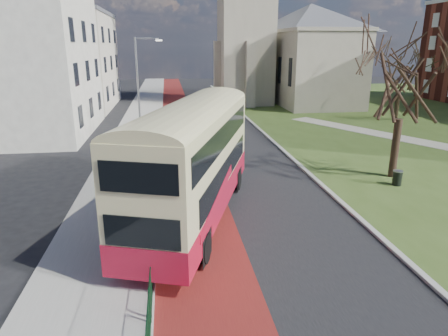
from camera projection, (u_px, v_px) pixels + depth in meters
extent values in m
plane|color=black|center=(227.00, 236.00, 16.48)|extent=(160.00, 160.00, 0.00)
cube|color=black|center=(211.00, 133.00, 35.59)|extent=(9.00, 120.00, 0.01)
cube|color=#591414|center=(181.00, 134.00, 35.23)|extent=(3.40, 120.00, 0.01)
cube|color=gray|center=(137.00, 135.00, 34.71)|extent=(4.00, 120.00, 0.12)
cube|color=#999993|center=(160.00, 134.00, 34.98)|extent=(0.25, 120.00, 0.13)
cube|color=#999993|center=(257.00, 127.00, 38.08)|extent=(0.25, 80.00, 0.13)
cube|color=#364D1B|center=(447.00, 122.00, 40.75)|extent=(40.00, 80.00, 0.04)
cylinder|color=#0C381E|center=(156.00, 182.00, 19.54)|extent=(0.04, 24.00, 0.04)
cylinder|color=#0C381E|center=(157.00, 200.00, 19.82)|extent=(0.04, 24.00, 0.04)
cube|color=gray|center=(246.00, 8.00, 49.94)|extent=(6.50, 6.50, 24.00)
cube|color=gray|center=(308.00, 69.00, 53.29)|extent=(9.00, 18.00, 9.00)
pyramid|color=#565960|center=(311.00, 3.00, 50.90)|extent=(9.00, 18.00, 3.60)
cube|color=beige|center=(25.00, 61.00, 33.57)|extent=(10.00, 14.00, 12.50)
cube|color=beige|center=(69.00, 62.00, 48.93)|extent=(10.00, 16.00, 11.00)
cube|color=#565960|center=(64.00, 12.00, 47.23)|extent=(10.30, 16.30, 0.50)
cylinder|color=gray|center=(138.00, 90.00, 31.69)|extent=(0.16, 0.16, 8.00)
cylinder|color=gray|center=(147.00, 38.00, 30.65)|extent=(1.80, 0.10, 0.10)
cube|color=silver|center=(159.00, 40.00, 30.82)|extent=(0.50, 0.18, 0.12)
cube|color=#A90F29|center=(195.00, 195.00, 17.79)|extent=(6.54, 12.39, 1.10)
cube|color=beige|center=(194.00, 148.00, 17.15)|extent=(6.50, 12.32, 3.20)
cube|color=black|center=(166.00, 167.00, 18.00)|extent=(3.24, 9.44, 1.05)
cube|color=black|center=(226.00, 170.00, 17.51)|extent=(3.24, 9.44, 1.05)
cube|color=black|center=(162.00, 132.00, 17.20)|extent=(3.55, 10.36, 0.99)
cube|color=black|center=(225.00, 135.00, 16.71)|extent=(3.55, 10.36, 0.99)
cube|color=black|center=(221.00, 140.00, 23.11)|extent=(2.37, 0.87, 1.16)
cube|color=black|center=(220.00, 111.00, 22.62)|extent=(2.37, 0.87, 0.99)
cube|color=orange|center=(220.00, 100.00, 22.44)|extent=(1.90, 0.72, 0.33)
cylinder|color=black|center=(191.00, 177.00, 22.05)|extent=(0.68, 1.19, 1.15)
cylinder|color=black|center=(237.00, 179.00, 21.60)|extent=(0.68, 1.19, 1.15)
cylinder|color=black|center=(136.00, 242.00, 14.76)|extent=(0.68, 1.19, 1.15)
cylinder|color=black|center=(204.00, 248.00, 14.31)|extent=(0.68, 1.19, 1.15)
cylinder|color=#332319|center=(395.00, 148.00, 23.29)|extent=(0.50, 0.50, 3.45)
cylinder|color=#302518|center=(397.00, 105.00, 41.12)|extent=(0.55, 0.55, 3.07)
cylinder|color=black|center=(397.00, 178.00, 22.17)|extent=(0.60, 0.60, 0.79)
cylinder|color=gray|center=(398.00, 171.00, 22.05)|extent=(0.65, 0.65, 0.05)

